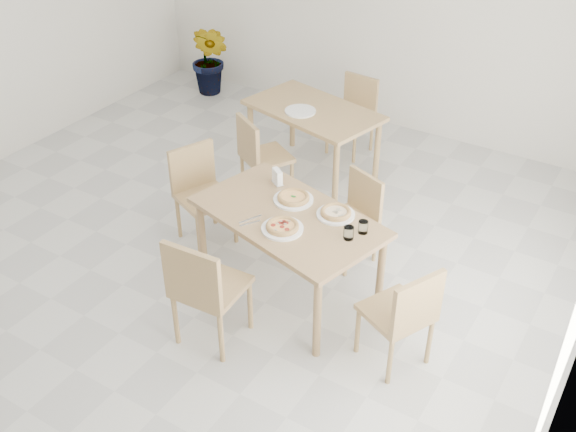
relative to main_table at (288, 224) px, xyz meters
The scene contains 21 objects.
main_table is the anchor object (origin of this frame).
chair_south 0.85m from the main_table, 103.37° to the right, with size 0.49×0.49×0.93m.
chair_north 0.77m from the main_table, 72.10° to the left, with size 0.50×0.50×0.79m.
chair_west 1.12m from the main_table, 166.38° to the left, with size 0.56×0.56×0.87m.
chair_east 1.14m from the main_table, 13.49° to the right, with size 0.56×0.56×0.85m.
plate_margherita 0.23m from the main_table, 110.06° to the left, with size 0.32×0.32×0.02m, color white.
plate_mushroom 0.37m from the main_table, 30.50° to the left, with size 0.29×0.29×0.02m, color white.
plate_pepperoni 0.22m from the main_table, 69.98° to the right, with size 0.31×0.31×0.02m, color white.
pizza_margherita 0.24m from the main_table, 110.06° to the left, with size 0.32×0.32×0.03m.
pizza_mushroom 0.38m from the main_table, 30.50° to the left, with size 0.26×0.26×0.03m.
pizza_pepperoni 0.23m from the main_table, 69.98° to the right, with size 0.28×0.28×0.03m.
tumbler_a 0.61m from the main_table, ahead, with size 0.07×0.07×0.10m, color white.
tumbler_b 0.55m from the main_table, ahead, with size 0.08×0.08×0.10m, color white.
napkin_holder 0.48m from the main_table, 132.95° to the left, with size 0.13×0.12×0.14m.
fork_a 0.30m from the main_table, 135.29° to the right, with size 0.02×0.19×0.01m, color silver.
fork_b 0.32m from the main_table, 125.21° to the right, with size 0.01×0.17×0.01m, color silver.
second_table 1.91m from the main_table, 114.42° to the left, with size 1.47×1.04×0.75m.
chair_back_s 1.48m from the main_table, 132.88° to the left, with size 0.58×0.58×0.86m.
chair_back_n 2.56m from the main_table, 105.48° to the left, with size 0.45×0.45×0.83m.
plate_empty 1.82m from the main_table, 118.13° to the left, with size 0.31×0.31×0.02m, color white.
potted_plant 4.09m from the main_table, 135.92° to the left, with size 0.51×0.41×0.93m, color #227021.
Camera 1 is at (3.07, -3.37, 3.60)m, focal length 42.00 mm.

